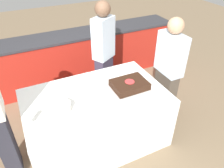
{
  "coord_description": "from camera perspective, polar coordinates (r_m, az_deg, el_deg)",
  "views": [
    {
      "loc": [
        -0.72,
        -1.96,
        2.38
      ],
      "look_at": [
        0.23,
        0.0,
        0.86
      ],
      "focal_mm": 35.0,
      "sensor_mm": 36.0,
      "label": 1
    }
  ],
  "objects": [
    {
      "name": "wine_glass",
      "position": [
        2.34,
        -21.18,
        -8.13
      ],
      "size": [
        0.06,
        0.06,
        0.16
      ],
      "color": "white",
      "rests_on": "dining_table"
    },
    {
      "name": "person_cutting_cake",
      "position": [
        3.32,
        -2.18,
        7.94
      ],
      "size": [
        0.38,
        0.34,
        1.65
      ],
      "rotation": [
        0.0,
        0.0,
        -2.61
      ],
      "color": "#383347",
      "rests_on": "ground_plane"
    },
    {
      "name": "cake",
      "position": [
        2.74,
        4.59,
        -0.19
      ],
      "size": [
        0.47,
        0.37,
        0.09
      ],
      "color": "#B7B2AD",
      "rests_on": "dining_table"
    },
    {
      "name": "ground_plane",
      "position": [
        3.16,
        -3.8,
        -13.97
      ],
      "size": [
        14.0,
        14.0,
        0.0
      ],
      "primitive_type": "plane",
      "color": "#7A664C"
    },
    {
      "name": "dining_table",
      "position": [
        2.89,
        -4.09,
        -8.98
      ],
      "size": [
        1.71,
        1.08,
        0.76
      ],
      "color": "silver",
      "rests_on": "ground_plane"
    },
    {
      "name": "side_plate_near_cake",
      "position": [
        3.03,
        2.31,
        2.69
      ],
      "size": [
        0.19,
        0.19,
        0.0
      ],
      "color": "white",
      "rests_on": "dining_table"
    },
    {
      "name": "plate_stack",
      "position": [
        2.46,
        -13.18,
        -5.98
      ],
      "size": [
        0.22,
        0.22,
        0.09
      ],
      "color": "white",
      "rests_on": "dining_table"
    },
    {
      "name": "back_counter",
      "position": [
        4.12,
        -12.72,
        6.2
      ],
      "size": [
        4.4,
        0.58,
        0.92
      ],
      "color": "#A82319",
      "rests_on": "ground_plane"
    },
    {
      "name": "person_seated_right",
      "position": [
        3.09,
        14.41,
        3.06
      ],
      "size": [
        0.21,
        0.4,
        1.56
      ],
      "rotation": [
        0.0,
        0.0,
        -1.57
      ],
      "color": "#4C4238",
      "rests_on": "ground_plane"
    }
  ]
}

